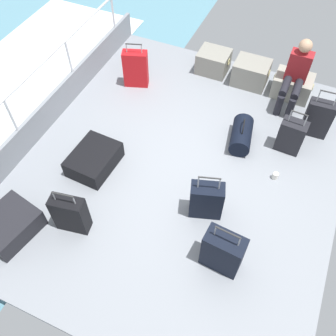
{
  "coord_description": "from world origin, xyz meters",
  "views": [
    {
      "loc": [
        1.17,
        -3.09,
        4.2
      ],
      "look_at": [
        -0.06,
        -0.32,
        0.25
      ],
      "focal_mm": 39.7,
      "sensor_mm": 36.0,
      "label": 1
    }
  ],
  "objects_px": {
    "suitcase_7": "(9,225)",
    "duffel_bag": "(241,135)",
    "suitcase_2": "(70,214)",
    "passenger_seated": "(296,74)",
    "suitcase_1": "(206,200)",
    "cargo_crate_2": "(292,86)",
    "suitcase_6": "(223,252)",
    "paper_cup": "(275,176)",
    "cargo_crate_1": "(251,73)",
    "suitcase_5": "(94,159)",
    "suitcase_0": "(136,69)",
    "suitcase_3": "(291,136)",
    "suitcase_4": "(318,118)",
    "cargo_crate_0": "(213,62)"
  },
  "relations": [
    {
      "from": "paper_cup",
      "to": "passenger_seated",
      "type": "bearing_deg",
      "value": 96.9
    },
    {
      "from": "suitcase_2",
      "to": "paper_cup",
      "type": "xyz_separation_m",
      "value": [
        2.14,
        1.77,
        -0.24
      ]
    },
    {
      "from": "passenger_seated",
      "to": "suitcase_3",
      "type": "height_order",
      "value": "passenger_seated"
    },
    {
      "from": "suitcase_5",
      "to": "suitcase_4",
      "type": "bearing_deg",
      "value": 35.0
    },
    {
      "from": "duffel_bag",
      "to": "paper_cup",
      "type": "height_order",
      "value": "duffel_bag"
    },
    {
      "from": "suitcase_3",
      "to": "suitcase_4",
      "type": "distance_m",
      "value": 0.55
    },
    {
      "from": "passenger_seated",
      "to": "suitcase_1",
      "type": "xyz_separation_m",
      "value": [
        -0.51,
        -2.55,
        -0.28
      ]
    },
    {
      "from": "suitcase_3",
      "to": "duffel_bag",
      "type": "height_order",
      "value": "suitcase_3"
    },
    {
      "from": "cargo_crate_0",
      "to": "duffel_bag",
      "type": "height_order",
      "value": "duffel_bag"
    },
    {
      "from": "suitcase_2",
      "to": "suitcase_7",
      "type": "relative_size",
      "value": 0.94
    },
    {
      "from": "suitcase_6",
      "to": "paper_cup",
      "type": "relative_size",
      "value": 7.66
    },
    {
      "from": "suitcase_4",
      "to": "suitcase_7",
      "type": "xyz_separation_m",
      "value": [
        -3.13,
        -3.23,
        -0.17
      ]
    },
    {
      "from": "duffel_bag",
      "to": "paper_cup",
      "type": "xyz_separation_m",
      "value": [
        0.64,
        -0.45,
        -0.1
      ]
    },
    {
      "from": "passenger_seated",
      "to": "suitcase_3",
      "type": "distance_m",
      "value": 1.09
    },
    {
      "from": "suitcase_0",
      "to": "suitcase_5",
      "type": "distance_m",
      "value": 1.86
    },
    {
      "from": "paper_cup",
      "to": "suitcase_5",
      "type": "bearing_deg",
      "value": -161.17
    },
    {
      "from": "cargo_crate_0",
      "to": "paper_cup",
      "type": "distance_m",
      "value": 2.48
    },
    {
      "from": "suitcase_3",
      "to": "suitcase_4",
      "type": "xyz_separation_m",
      "value": [
        0.29,
        0.47,
        0.04
      ]
    },
    {
      "from": "suitcase_2",
      "to": "suitcase_6",
      "type": "relative_size",
      "value": 0.95
    },
    {
      "from": "cargo_crate_1",
      "to": "suitcase_4",
      "type": "height_order",
      "value": "suitcase_4"
    },
    {
      "from": "cargo_crate_1",
      "to": "cargo_crate_2",
      "type": "distance_m",
      "value": 0.71
    },
    {
      "from": "suitcase_1",
      "to": "cargo_crate_1",
      "type": "bearing_deg",
      "value": 94.27
    },
    {
      "from": "cargo_crate_0",
      "to": "passenger_seated",
      "type": "distance_m",
      "value": 1.47
    },
    {
      "from": "suitcase_0",
      "to": "suitcase_2",
      "type": "xyz_separation_m",
      "value": [
        0.53,
        -2.78,
        -0.03
      ]
    },
    {
      "from": "cargo_crate_1",
      "to": "suitcase_7",
      "type": "xyz_separation_m",
      "value": [
        -1.91,
        -3.98,
        -0.07
      ]
    },
    {
      "from": "suitcase_6",
      "to": "duffel_bag",
      "type": "bearing_deg",
      "value": 100.31
    },
    {
      "from": "suitcase_7",
      "to": "suitcase_2",
      "type": "bearing_deg",
      "value": 29.03
    },
    {
      "from": "suitcase_2",
      "to": "suitcase_1",
      "type": "bearing_deg",
      "value": 31.01
    },
    {
      "from": "suitcase_3",
      "to": "passenger_seated",
      "type": "bearing_deg",
      "value": 102.37
    },
    {
      "from": "passenger_seated",
      "to": "duffel_bag",
      "type": "relative_size",
      "value": 1.63
    },
    {
      "from": "suitcase_0",
      "to": "suitcase_1",
      "type": "height_order",
      "value": "suitcase_0"
    },
    {
      "from": "suitcase_6",
      "to": "paper_cup",
      "type": "xyz_separation_m",
      "value": [
        0.29,
        1.49,
        -0.25
      ]
    },
    {
      "from": "cargo_crate_2",
      "to": "paper_cup",
      "type": "xyz_separation_m",
      "value": [
        0.2,
        -1.82,
        -0.13
      ]
    },
    {
      "from": "suitcase_5",
      "to": "suitcase_6",
      "type": "distance_m",
      "value": 2.22
    },
    {
      "from": "suitcase_2",
      "to": "cargo_crate_2",
      "type": "bearing_deg",
      "value": 61.6
    },
    {
      "from": "suitcase_7",
      "to": "duffel_bag",
      "type": "distance_m",
      "value": 3.39
    },
    {
      "from": "suitcase_3",
      "to": "suitcase_4",
      "type": "height_order",
      "value": "suitcase_4"
    },
    {
      "from": "suitcase_6",
      "to": "suitcase_7",
      "type": "bearing_deg",
      "value": -165.42
    },
    {
      "from": "cargo_crate_0",
      "to": "suitcase_7",
      "type": "bearing_deg",
      "value": -106.86
    },
    {
      "from": "cargo_crate_1",
      "to": "suitcase_4",
      "type": "xyz_separation_m",
      "value": [
        1.22,
        -0.75,
        0.1
      ]
    },
    {
      "from": "suitcase_0",
      "to": "suitcase_5",
      "type": "bearing_deg",
      "value": -81.9
    },
    {
      "from": "cargo_crate_2",
      "to": "suitcase_6",
      "type": "height_order",
      "value": "suitcase_6"
    },
    {
      "from": "suitcase_5",
      "to": "suitcase_7",
      "type": "relative_size",
      "value": 0.97
    },
    {
      "from": "cargo_crate_1",
      "to": "cargo_crate_2",
      "type": "height_order",
      "value": "cargo_crate_1"
    },
    {
      "from": "suitcase_3",
      "to": "cargo_crate_0",
      "type": "bearing_deg",
      "value": 141.94
    },
    {
      "from": "suitcase_2",
      "to": "duffel_bag",
      "type": "bearing_deg",
      "value": 56.01
    },
    {
      "from": "suitcase_0",
      "to": "suitcase_4",
      "type": "xyz_separation_m",
      "value": [
        2.98,
        0.07,
        -0.02
      ]
    },
    {
      "from": "suitcase_5",
      "to": "suitcase_1",
      "type": "bearing_deg",
      "value": -2.93
    },
    {
      "from": "passenger_seated",
      "to": "suitcase_4",
      "type": "relative_size",
      "value": 1.31
    },
    {
      "from": "cargo_crate_0",
      "to": "suitcase_3",
      "type": "relative_size",
      "value": 0.78
    }
  ]
}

